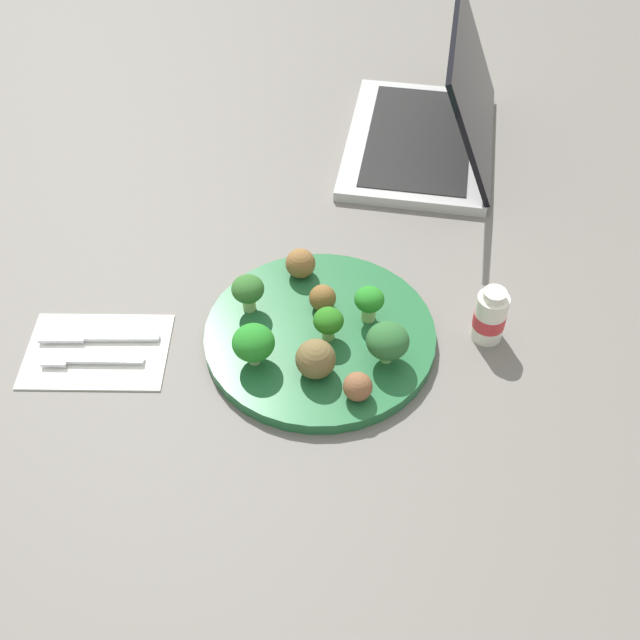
{
  "coord_description": "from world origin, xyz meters",
  "views": [
    {
      "loc": [
        -0.05,
        0.64,
        0.72
      ],
      "look_at": [
        0.0,
        0.0,
        0.04
      ],
      "focal_mm": 44.24,
      "sensor_mm": 36.0,
      "label": 1
    }
  ],
  "objects_px": {
    "meatball_far_rim": "(300,263)",
    "yogurt_bottle": "(490,316)",
    "plate": "(320,336)",
    "meatball_mid_right": "(322,298)",
    "meatball_back_left": "(312,359)",
    "meatball_center": "(358,387)",
    "napkin": "(97,350)",
    "broccoli_floret_center": "(248,290)",
    "knife": "(93,337)",
    "laptop": "(434,127)",
    "broccoli_floret_back_left": "(328,322)",
    "broccoli_floret_mid_left": "(369,301)",
    "fork": "(87,359)",
    "broccoli_floret_back_right": "(253,343)",
    "broccoli_floret_mid_right": "(388,341)"
  },
  "relations": [
    {
      "from": "broccoli_floret_mid_left",
      "to": "laptop",
      "type": "distance_m",
      "value": 0.4
    },
    {
      "from": "meatball_far_rim",
      "to": "yogurt_bottle",
      "type": "xyz_separation_m",
      "value": [
        -0.23,
        0.07,
        -0.0
      ]
    },
    {
      "from": "broccoli_floret_center",
      "to": "broccoli_floret_back_right",
      "type": "height_order",
      "value": "broccoli_floret_back_right"
    },
    {
      "from": "broccoli_floret_mid_right",
      "to": "napkin",
      "type": "height_order",
      "value": "broccoli_floret_mid_right"
    },
    {
      "from": "plate",
      "to": "fork",
      "type": "distance_m",
      "value": 0.28
    },
    {
      "from": "knife",
      "to": "laptop",
      "type": "height_order",
      "value": "laptop"
    },
    {
      "from": "meatball_back_left",
      "to": "laptop",
      "type": "bearing_deg",
      "value": -107.05
    },
    {
      "from": "broccoli_floret_back_right",
      "to": "broccoli_floret_center",
      "type": "bearing_deg",
      "value": -77.83
    },
    {
      "from": "plate",
      "to": "laptop",
      "type": "distance_m",
      "value": 0.44
    },
    {
      "from": "broccoli_floret_mid_left",
      "to": "meatball_far_rim",
      "type": "xyz_separation_m",
      "value": [
        0.09,
        -0.07,
        -0.01
      ]
    },
    {
      "from": "plate",
      "to": "meatball_back_left",
      "type": "distance_m",
      "value": 0.07
    },
    {
      "from": "knife",
      "to": "meatball_mid_right",
      "type": "bearing_deg",
      "value": -167.17
    },
    {
      "from": "broccoli_floret_center",
      "to": "laptop",
      "type": "relative_size",
      "value": 0.15
    },
    {
      "from": "fork",
      "to": "meatball_far_rim",
      "type": "bearing_deg",
      "value": -147.03
    },
    {
      "from": "laptop",
      "to": "broccoli_floret_back_left",
      "type": "bearing_deg",
      "value": 72.74
    },
    {
      "from": "broccoli_floret_mid_left",
      "to": "yogurt_bottle",
      "type": "xyz_separation_m",
      "value": [
        -0.14,
        0.0,
        -0.01
      ]
    },
    {
      "from": "broccoli_floret_back_right",
      "to": "knife",
      "type": "xyz_separation_m",
      "value": [
        0.2,
        -0.03,
        -0.04
      ]
    },
    {
      "from": "plate",
      "to": "meatball_mid_right",
      "type": "xyz_separation_m",
      "value": [
        0.0,
        -0.04,
        0.02
      ]
    },
    {
      "from": "meatball_back_left",
      "to": "napkin",
      "type": "bearing_deg",
      "value": -5.31
    },
    {
      "from": "napkin",
      "to": "broccoli_floret_back_left",
      "type": "bearing_deg",
      "value": -173.69
    },
    {
      "from": "yogurt_bottle",
      "to": "laptop",
      "type": "bearing_deg",
      "value": -81.53
    },
    {
      "from": "knife",
      "to": "broccoli_floret_mid_left",
      "type": "bearing_deg",
      "value": -171.76
    },
    {
      "from": "broccoli_floret_back_right",
      "to": "yogurt_bottle",
      "type": "relative_size",
      "value": 0.69
    },
    {
      "from": "broccoli_floret_mid_right",
      "to": "meatball_mid_right",
      "type": "height_order",
      "value": "broccoli_floret_mid_right"
    },
    {
      "from": "broccoli_floret_center",
      "to": "fork",
      "type": "relative_size",
      "value": 0.42
    },
    {
      "from": "plate",
      "to": "fork",
      "type": "xyz_separation_m",
      "value": [
        0.27,
        0.06,
        -0.0
      ]
    },
    {
      "from": "meatball_mid_right",
      "to": "napkin",
      "type": "distance_m",
      "value": 0.28
    },
    {
      "from": "broccoli_floret_back_right",
      "to": "laptop",
      "type": "relative_size",
      "value": 0.15
    },
    {
      "from": "broccoli_floret_mid_left",
      "to": "meatball_back_left",
      "type": "xyz_separation_m",
      "value": [
        0.06,
        0.09,
        -0.01
      ]
    },
    {
      "from": "broccoli_floret_mid_right",
      "to": "fork",
      "type": "height_order",
      "value": "broccoli_floret_mid_right"
    },
    {
      "from": "meatball_mid_right",
      "to": "yogurt_bottle",
      "type": "distance_m",
      "value": 0.2
    },
    {
      "from": "broccoli_floret_center",
      "to": "fork",
      "type": "height_order",
      "value": "broccoli_floret_center"
    },
    {
      "from": "meatball_far_rim",
      "to": "yogurt_bottle",
      "type": "relative_size",
      "value": 0.51
    },
    {
      "from": "plate",
      "to": "broccoli_floret_back_left",
      "type": "distance_m",
      "value": 0.04
    },
    {
      "from": "broccoli_floret_center",
      "to": "knife",
      "type": "relative_size",
      "value": 0.34
    },
    {
      "from": "broccoli_floret_back_left",
      "to": "yogurt_bottle",
      "type": "height_order",
      "value": "yogurt_bottle"
    },
    {
      "from": "meatball_center",
      "to": "napkin",
      "type": "distance_m",
      "value": 0.32
    },
    {
      "from": "broccoli_floret_center",
      "to": "meatball_center",
      "type": "height_order",
      "value": "broccoli_floret_center"
    },
    {
      "from": "meatball_center",
      "to": "napkin",
      "type": "height_order",
      "value": "meatball_center"
    },
    {
      "from": "broccoli_floret_mid_left",
      "to": "fork",
      "type": "relative_size",
      "value": 0.4
    },
    {
      "from": "meatball_far_rim",
      "to": "yogurt_bottle",
      "type": "height_order",
      "value": "yogurt_bottle"
    },
    {
      "from": "plate",
      "to": "fork",
      "type": "bearing_deg",
      "value": 12.0
    },
    {
      "from": "meatball_far_rim",
      "to": "broccoli_floret_back_right",
      "type": "bearing_deg",
      "value": 75.38
    },
    {
      "from": "broccoli_floret_back_left",
      "to": "broccoli_floret_mid_left",
      "type": "bearing_deg",
      "value": -143.24
    },
    {
      "from": "broccoli_floret_back_left",
      "to": "meatball_mid_right",
      "type": "distance_m",
      "value": 0.05
    },
    {
      "from": "plate",
      "to": "meatball_center",
      "type": "xyz_separation_m",
      "value": [
        -0.05,
        0.09,
        0.02
      ]
    },
    {
      "from": "meatball_far_rim",
      "to": "fork",
      "type": "distance_m",
      "value": 0.29
    },
    {
      "from": "meatball_back_left",
      "to": "yogurt_bottle",
      "type": "relative_size",
      "value": 0.62
    },
    {
      "from": "meatball_far_rim",
      "to": "yogurt_bottle",
      "type": "distance_m",
      "value": 0.25
    },
    {
      "from": "broccoli_floret_mid_left",
      "to": "knife",
      "type": "relative_size",
      "value": 0.33
    }
  ]
}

